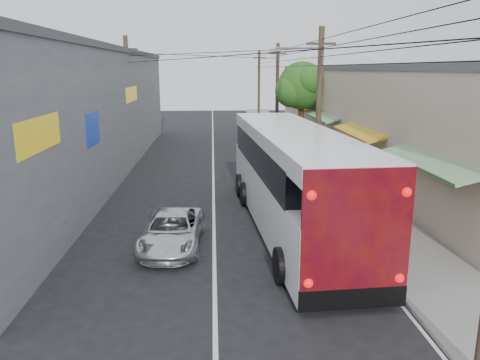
{
  "coord_description": "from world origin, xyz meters",
  "views": [
    {
      "loc": [
        0.01,
        -9.77,
        6.06
      ],
      "look_at": [
        1.06,
        8.31,
        1.73
      ],
      "focal_mm": 35.0,
      "sensor_mm": 36.0,
      "label": 1
    }
  ],
  "objects_px": {
    "parked_car_far": "(266,133)",
    "pedestrian_far": "(347,161)",
    "coach_bus": "(292,178)",
    "pedestrian_near": "(322,164)",
    "jeepney": "(172,231)",
    "parked_car_mid": "(282,151)",
    "parked_suv": "(283,167)"
  },
  "relations": [
    {
      "from": "parked_car_mid",
      "to": "pedestrian_near",
      "type": "xyz_separation_m",
      "value": [
        1.22,
        -6.31,
        0.35
      ]
    },
    {
      "from": "parked_suv",
      "to": "parked_car_mid",
      "type": "xyz_separation_m",
      "value": [
        0.8,
        5.93,
        -0.16
      ]
    },
    {
      "from": "coach_bus",
      "to": "jeepney",
      "type": "height_order",
      "value": "coach_bus"
    },
    {
      "from": "jeepney",
      "to": "parked_car_mid",
      "type": "bearing_deg",
      "value": 71.26
    },
    {
      "from": "coach_bus",
      "to": "pedestrian_far",
      "type": "distance_m",
      "value": 9.69
    },
    {
      "from": "parked_car_far",
      "to": "pedestrian_far",
      "type": "height_order",
      "value": "pedestrian_far"
    },
    {
      "from": "jeepney",
      "to": "parked_car_mid",
      "type": "height_order",
      "value": "parked_car_mid"
    },
    {
      "from": "coach_bus",
      "to": "pedestrian_far",
      "type": "height_order",
      "value": "coach_bus"
    },
    {
      "from": "parked_car_mid",
      "to": "pedestrian_far",
      "type": "relative_size",
      "value": 2.51
    },
    {
      "from": "parked_car_mid",
      "to": "parked_suv",
      "type": "bearing_deg",
      "value": -89.85
    },
    {
      "from": "parked_car_far",
      "to": "parked_suv",
      "type": "bearing_deg",
      "value": -96.6
    },
    {
      "from": "jeepney",
      "to": "parked_car_far",
      "type": "height_order",
      "value": "parked_car_far"
    },
    {
      "from": "jeepney",
      "to": "pedestrian_far",
      "type": "relative_size",
      "value": 2.65
    },
    {
      "from": "parked_car_far",
      "to": "pedestrian_near",
      "type": "relative_size",
      "value": 2.23
    },
    {
      "from": "parked_car_mid",
      "to": "parked_car_far",
      "type": "distance_m",
      "value": 9.12
    },
    {
      "from": "parked_car_mid",
      "to": "parked_car_far",
      "type": "xyz_separation_m",
      "value": [
        0.0,
        9.12,
        -0.02
      ]
    },
    {
      "from": "parked_car_far",
      "to": "pedestrian_near",
      "type": "xyz_separation_m",
      "value": [
        1.22,
        -15.43,
        0.37
      ]
    },
    {
      "from": "pedestrian_far",
      "to": "parked_car_far",
      "type": "bearing_deg",
      "value": -77.49
    },
    {
      "from": "pedestrian_near",
      "to": "pedestrian_far",
      "type": "relative_size",
      "value": 1.13
    },
    {
      "from": "coach_bus",
      "to": "jeepney",
      "type": "distance_m",
      "value": 4.99
    },
    {
      "from": "jeepney",
      "to": "parked_car_far",
      "type": "xyz_separation_m",
      "value": [
        6.05,
        24.34,
        0.08
      ]
    },
    {
      "from": "jeepney",
      "to": "pedestrian_near",
      "type": "height_order",
      "value": "pedestrian_near"
    },
    {
      "from": "pedestrian_near",
      "to": "parked_car_mid",
      "type": "bearing_deg",
      "value": -65.28
    },
    {
      "from": "coach_bus",
      "to": "parked_suv",
      "type": "bearing_deg",
      "value": 80.22
    },
    {
      "from": "coach_bus",
      "to": "pedestrian_far",
      "type": "relative_size",
      "value": 8.22
    },
    {
      "from": "parked_suv",
      "to": "parked_car_mid",
      "type": "relative_size",
      "value": 1.43
    },
    {
      "from": "jeepney",
      "to": "parked_car_far",
      "type": "distance_m",
      "value": 25.08
    },
    {
      "from": "coach_bus",
      "to": "parked_car_far",
      "type": "relative_size",
      "value": 3.26
    },
    {
      "from": "coach_bus",
      "to": "parked_car_far",
      "type": "bearing_deg",
      "value": 82.28
    },
    {
      "from": "coach_bus",
      "to": "pedestrian_near",
      "type": "distance_m",
      "value": 7.74
    },
    {
      "from": "parked_suv",
      "to": "pedestrian_near",
      "type": "height_order",
      "value": "pedestrian_near"
    },
    {
      "from": "coach_bus",
      "to": "parked_car_far",
      "type": "xyz_separation_m",
      "value": [
        1.61,
        22.56,
        -1.32
      ]
    }
  ]
}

